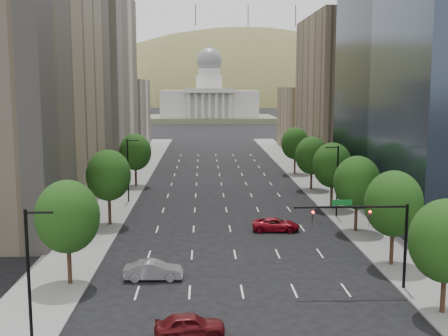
{
  "coord_description": "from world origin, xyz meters",
  "views": [
    {
      "loc": [
        -3.05,
        -12.61,
        16.12
      ],
      "look_at": [
        -0.93,
        43.38,
        8.0
      ],
      "focal_mm": 45.01,
      "sensor_mm": 36.0,
      "label": 1
    }
  ],
  "objects": [
    {
      "name": "tree_right_4",
      "position": [
        14.0,
        74.0,
        5.46
      ],
      "size": [
        5.2,
        5.2,
        8.46
      ],
      "color": "#382316",
      "rests_on": "ground"
    },
    {
      "name": "tree_left_2",
      "position": [
        -14.0,
        78.0,
        5.68
      ],
      "size": [
        5.2,
        5.2,
        8.68
      ],
      "color": "#382316",
      "rests_on": "ground"
    },
    {
      "name": "car_silver",
      "position": [
        -7.26,
        33.1,
        0.81
      ],
      "size": [
        4.95,
        1.76,
        1.63
      ],
      "primitive_type": "imported",
      "rotation": [
        0.0,
        0.0,
        1.58
      ],
      "color": "gray",
      "rests_on": "ground"
    },
    {
      "name": "filler_left",
      "position": [
        -25.0,
        136.0,
        9.0
      ],
      "size": [
        14.0,
        26.0,
        18.0
      ],
      "primitive_type": "cube",
      "color": "beige",
      "rests_on": "ground"
    },
    {
      "name": "tree_right_0",
      "position": [
        14.0,
        25.0,
        5.39
      ],
      "size": [
        5.2,
        5.2,
        8.39
      ],
      "color": "#382316",
      "rests_on": "ground"
    },
    {
      "name": "sidewalk_left",
      "position": [
        -15.5,
        60.0,
        0.07
      ],
      "size": [
        6.0,
        200.0,
        0.15
      ],
      "primitive_type": "cube",
      "color": "slate",
      "rests_on": "ground"
    },
    {
      "name": "tree_left_1",
      "position": [
        -14.0,
        52.0,
        5.96
      ],
      "size": [
        5.2,
        5.2,
        8.97
      ],
      "color": "#382316",
      "rests_on": "ground"
    },
    {
      "name": "car_red_far",
      "position": [
        5.12,
        48.8,
        0.74
      ],
      "size": [
        5.41,
        2.68,
        1.47
      ],
      "primitive_type": "imported",
      "rotation": [
        0.0,
        0.0,
        1.53
      ],
      "color": "maroon",
      "rests_on": "ground"
    },
    {
      "name": "sidewalk_right",
      "position": [
        15.5,
        60.0,
        0.07
      ],
      "size": [
        6.0,
        200.0,
        0.15
      ],
      "primitive_type": "cube",
      "color": "slate",
      "rests_on": "ground"
    },
    {
      "name": "tree_right_5",
      "position": [
        14.0,
        90.0,
        5.75
      ],
      "size": [
        5.2,
        5.2,
        8.75
      ],
      "color": "#382316",
      "rests_on": "ground"
    },
    {
      "name": "foothills",
      "position": [
        34.67,
        599.39,
        -37.78
      ],
      "size": [
        720.0,
        413.0,
        263.0
      ],
      "color": "olive",
      "rests_on": "ground"
    },
    {
      "name": "parking_tan_right",
      "position": [
        25.0,
        100.0,
        15.0
      ],
      "size": [
        14.0,
        30.0,
        30.0
      ],
      "primitive_type": "cube",
      "color": "#8C7759",
      "rests_on": "ground"
    },
    {
      "name": "tree_left_0",
      "position": [
        -14.0,
        32.0,
        5.75
      ],
      "size": [
        5.2,
        5.2,
        8.75
      ],
      "color": "#382316",
      "rests_on": "ground"
    },
    {
      "name": "tree_right_1",
      "position": [
        14.0,
        36.0,
        5.75
      ],
      "size": [
        5.2,
        5.2,
        8.75
      ],
      "color": "#382316",
      "rests_on": "ground"
    },
    {
      "name": "filler_right",
      "position": [
        25.0,
        133.0,
        8.0
      ],
      "size": [
        14.0,
        26.0,
        16.0
      ],
      "primitive_type": "cube",
      "color": "#8C7759",
      "rests_on": "ground"
    },
    {
      "name": "capitol",
      "position": [
        0.0,
        249.71,
        8.58
      ],
      "size": [
        60.0,
        40.0,
        35.2
      ],
      "color": "#596647",
      "rests_on": "ground"
    },
    {
      "name": "streetlight_ls",
      "position": [
        -13.44,
        20.0,
        4.84
      ],
      "size": [
        1.7,
        0.2,
        9.0
      ],
      "color": "black",
      "rests_on": "ground"
    },
    {
      "name": "streetlight_ln",
      "position": [
        -13.44,
        65.0,
        4.84
      ],
      "size": [
        1.7,
        0.2,
        9.0
      ],
      "color": "black",
      "rests_on": "ground"
    },
    {
      "name": "traffic_signal",
      "position": [
        10.53,
        30.0,
        5.17
      ],
      "size": [
        9.12,
        0.4,
        7.38
      ],
      "color": "black",
      "rests_on": "ground"
    },
    {
      "name": "tree_right_3",
      "position": [
        14.0,
        60.0,
        5.89
      ],
      "size": [
        5.2,
        5.2,
        8.89
      ],
      "color": "#382316",
      "rests_on": "ground"
    },
    {
      "name": "midrise_cream_left",
      "position": [
        -25.0,
        103.0,
        17.5
      ],
      "size": [
        14.0,
        30.0,
        35.0
      ],
      "primitive_type": "cube",
      "color": "beige",
      "rests_on": "ground"
    },
    {
      "name": "car_maroon",
      "position": [
        -3.97,
        22.04,
        0.79
      ],
      "size": [
        4.8,
        2.41,
        1.57
      ],
      "primitive_type": "imported",
      "rotation": [
        0.0,
        0.0,
        1.69
      ],
      "color": "#540E12",
      "rests_on": "ground"
    },
    {
      "name": "streetlight_rn",
      "position": [
        13.44,
        55.0,
        4.84
      ],
      "size": [
        1.7,
        0.2,
        9.0
      ],
      "color": "black",
      "rests_on": "ground"
    },
    {
      "name": "tree_right_2",
      "position": [
        14.0,
        48.0,
        5.6
      ],
      "size": [
        5.2,
        5.2,
        8.61
      ],
      "color": "#382316",
      "rests_on": "ground"
    }
  ]
}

